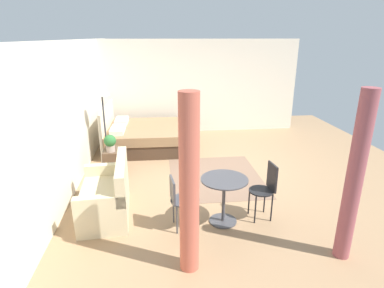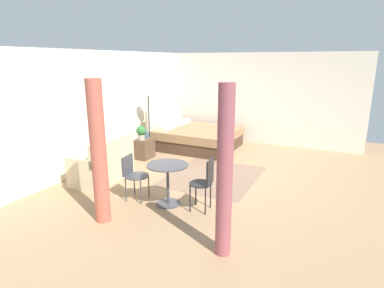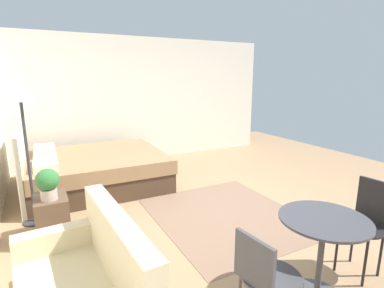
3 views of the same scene
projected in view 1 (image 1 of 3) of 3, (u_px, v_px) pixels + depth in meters
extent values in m
cube|color=#9E7A56|center=(218.00, 172.00, 6.76)|extent=(9.25, 8.81, 0.02)
cube|color=silver|center=(72.00, 114.00, 6.01)|extent=(9.25, 0.12, 2.69)
cube|color=silver|center=(200.00, 87.00, 9.25)|extent=(0.12, 5.81, 2.69)
cube|color=#7F604C|center=(215.00, 176.00, 6.49)|extent=(2.14, 1.84, 0.01)
cube|color=#473323|center=(152.00, 141.00, 8.18)|extent=(1.92, 2.16, 0.33)
cube|color=#93704C|center=(151.00, 131.00, 8.09)|extent=(1.96, 2.20, 0.23)
cube|color=beige|center=(108.00, 128.00, 7.96)|extent=(1.95, 0.09, 1.11)
cube|color=silver|center=(118.00, 130.00, 7.57)|extent=(0.68, 0.33, 0.12)
cube|color=silver|center=(122.00, 121.00, 8.35)|extent=(0.68, 0.33, 0.12)
cube|color=beige|center=(105.00, 202.00, 5.06)|extent=(1.38, 0.81, 0.45)
cube|color=beige|center=(122.00, 174.00, 4.96)|extent=(1.34, 0.22, 0.48)
cube|color=beige|center=(106.00, 169.00, 5.51)|extent=(0.19, 0.74, 0.19)
cube|color=beige|center=(99.00, 203.00, 4.40)|extent=(0.19, 0.74, 0.19)
cube|color=brown|center=(113.00, 161.00, 6.61)|extent=(0.49, 0.35, 0.52)
cylinder|color=tan|center=(111.00, 148.00, 6.41)|extent=(0.17, 0.17, 0.13)
sphere|color=#2D6B33|center=(110.00, 141.00, 6.36)|extent=(0.25, 0.25, 0.25)
cylinder|color=slate|center=(112.00, 144.00, 6.61)|extent=(0.11, 0.11, 0.17)
cylinder|color=#2D2D33|center=(108.00, 163.00, 7.18)|extent=(0.30, 0.30, 0.02)
cylinder|color=#2D2D33|center=(105.00, 130.00, 6.93)|extent=(0.04, 0.04, 1.54)
cone|color=beige|center=(101.00, 91.00, 6.64)|extent=(0.34, 0.34, 0.20)
cylinder|color=#3F3F44|center=(223.00, 221.00, 4.92)|extent=(0.43, 0.43, 0.02)
cylinder|color=#3F3F44|center=(224.00, 201.00, 4.81)|extent=(0.05, 0.05, 0.72)
cylinder|color=#3F3F44|center=(224.00, 179.00, 4.69)|extent=(0.72, 0.72, 0.02)
cylinder|color=black|center=(249.00, 201.00, 5.06)|extent=(0.02, 0.02, 0.46)
cylinder|color=black|center=(255.00, 210.00, 4.81)|extent=(0.02, 0.02, 0.46)
cylinder|color=black|center=(265.00, 200.00, 5.11)|extent=(0.02, 0.02, 0.46)
cylinder|color=black|center=(272.00, 208.00, 4.86)|extent=(0.02, 0.02, 0.46)
cylinder|color=black|center=(261.00, 191.00, 4.88)|extent=(0.42, 0.42, 0.02)
cube|color=black|center=(272.00, 177.00, 4.84)|extent=(0.31, 0.06, 0.43)
cylinder|color=#3F3F44|center=(197.00, 218.00, 4.62)|extent=(0.02, 0.02, 0.44)
cylinder|color=#3F3F44|center=(193.00, 207.00, 4.90)|extent=(0.02, 0.02, 0.44)
cylinder|color=#3F3F44|center=(177.00, 220.00, 4.55)|extent=(0.02, 0.02, 0.44)
cylinder|color=#3F3F44|center=(173.00, 210.00, 4.83)|extent=(0.02, 0.02, 0.44)
cylinder|color=#3F3F44|center=(185.00, 200.00, 4.65)|extent=(0.48, 0.48, 0.02)
cube|color=#3F3F44|center=(172.00, 190.00, 4.55)|extent=(0.35, 0.07, 0.35)
cylinder|color=#994C51|center=(354.00, 179.00, 3.81)|extent=(0.20, 0.20, 2.22)
cylinder|color=#C15B47|center=(189.00, 188.00, 3.60)|extent=(0.23, 0.23, 2.22)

